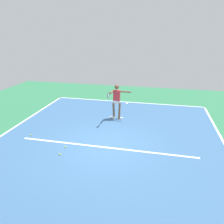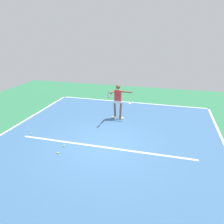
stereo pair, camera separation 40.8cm
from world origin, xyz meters
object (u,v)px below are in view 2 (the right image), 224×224
object	(u,v)px
tennis_ball_by_baseline	(32,133)
tennis_ball_near_player	(64,146)
tennis_player	(118,99)
tennis_ball_by_sideline	(58,153)

from	to	relation	value
tennis_ball_by_baseline	tennis_ball_near_player	xyz separation A→B (m)	(-1.92, 0.63, 0.00)
tennis_player	tennis_ball_by_baseline	distance (m)	4.45
tennis_player	tennis_ball_near_player	size ratio (longest dim) A/B	28.05
tennis_player	tennis_ball_by_baseline	bearing A→B (deg)	42.52
tennis_player	tennis_ball_by_sideline	bearing A→B (deg)	73.50
tennis_ball_by_sideline	tennis_ball_by_baseline	xyz separation A→B (m)	(1.95, -1.19, 0.00)
tennis_ball_by_sideline	tennis_ball_near_player	size ratio (longest dim) A/B	1.00
tennis_player	tennis_ball_by_sideline	distance (m)	4.33
tennis_ball_by_baseline	tennis_ball_near_player	size ratio (longest dim) A/B	1.00
tennis_ball_by_sideline	tennis_ball_by_baseline	distance (m)	2.28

